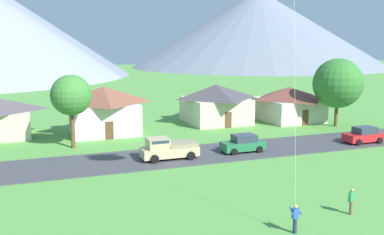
{
  "coord_description": "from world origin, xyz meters",
  "views": [
    {
      "loc": [
        -8.76,
        -7.41,
        10.58
      ],
      "look_at": [
        0.37,
        17.11,
        6.08
      ],
      "focal_mm": 41.15,
      "sensor_mm": 36.0,
      "label": 1
    }
  ],
  "objects_px": {
    "house_right_center": "(216,103)",
    "tree_center": "(71,95)",
    "watcher_person": "(352,201)",
    "tree_left_of_center": "(338,83)",
    "pickup_truck_sand_west_side": "(168,148)",
    "house_leftmost": "(104,109)",
    "house_rightmost": "(289,103)",
    "parked_car_green_west_end": "(243,144)",
    "parked_car_red_mid_west": "(364,135)"
  },
  "relations": [
    {
      "from": "house_leftmost",
      "to": "pickup_truck_sand_west_side",
      "type": "height_order",
      "value": "house_leftmost"
    },
    {
      "from": "tree_center",
      "to": "tree_left_of_center",
      "type": "bearing_deg",
      "value": 0.68
    },
    {
      "from": "tree_center",
      "to": "parked_car_green_west_end",
      "type": "height_order",
      "value": "tree_center"
    },
    {
      "from": "house_right_center",
      "to": "watcher_person",
      "type": "height_order",
      "value": "house_right_center"
    },
    {
      "from": "tree_left_of_center",
      "to": "tree_center",
      "type": "relative_size",
      "value": 1.16
    },
    {
      "from": "parked_car_green_west_end",
      "to": "watcher_person",
      "type": "xyz_separation_m",
      "value": [
        -0.82,
        -16.33,
        0.01
      ]
    },
    {
      "from": "house_rightmost",
      "to": "parked_car_green_west_end",
      "type": "bearing_deg",
      "value": -135.2
    },
    {
      "from": "house_right_center",
      "to": "parked_car_red_mid_west",
      "type": "xyz_separation_m",
      "value": [
        9.84,
        -16.61,
        -1.76
      ]
    },
    {
      "from": "house_leftmost",
      "to": "house_rightmost",
      "type": "bearing_deg",
      "value": 0.64
    },
    {
      "from": "house_rightmost",
      "to": "parked_car_red_mid_west",
      "type": "bearing_deg",
      "value": -90.65
    },
    {
      "from": "house_leftmost",
      "to": "parked_car_red_mid_west",
      "type": "height_order",
      "value": "house_leftmost"
    },
    {
      "from": "tree_left_of_center",
      "to": "parked_car_red_mid_west",
      "type": "xyz_separation_m",
      "value": [
        -3.53,
        -9.0,
        -4.59
      ]
    },
    {
      "from": "parked_car_red_mid_west",
      "to": "watcher_person",
      "type": "relative_size",
      "value": 2.51
    },
    {
      "from": "house_right_center",
      "to": "pickup_truck_sand_west_side",
      "type": "bearing_deg",
      "value": -126.31
    },
    {
      "from": "house_leftmost",
      "to": "pickup_truck_sand_west_side",
      "type": "distance_m",
      "value": 14.1
    },
    {
      "from": "house_right_center",
      "to": "parked_car_green_west_end",
      "type": "height_order",
      "value": "house_right_center"
    },
    {
      "from": "tree_center",
      "to": "parked_car_red_mid_west",
      "type": "height_order",
      "value": "tree_center"
    },
    {
      "from": "house_leftmost",
      "to": "tree_left_of_center",
      "type": "bearing_deg",
      "value": -10.93
    },
    {
      "from": "tree_center",
      "to": "pickup_truck_sand_west_side",
      "type": "height_order",
      "value": "tree_center"
    },
    {
      "from": "house_rightmost",
      "to": "pickup_truck_sand_west_side",
      "type": "distance_m",
      "value": 25.61
    },
    {
      "from": "house_leftmost",
      "to": "tree_left_of_center",
      "type": "height_order",
      "value": "tree_left_of_center"
    },
    {
      "from": "house_leftmost",
      "to": "pickup_truck_sand_west_side",
      "type": "bearing_deg",
      "value": -75.47
    },
    {
      "from": "house_rightmost",
      "to": "tree_left_of_center",
      "type": "xyz_separation_m",
      "value": [
        3.37,
        -5.76,
        3.1
      ]
    },
    {
      "from": "parked_car_green_west_end",
      "to": "parked_car_red_mid_west",
      "type": "relative_size",
      "value": 1.0
    },
    {
      "from": "tree_left_of_center",
      "to": "watcher_person",
      "type": "relative_size",
      "value": 5.13
    },
    {
      "from": "watcher_person",
      "to": "tree_center",
      "type": "bearing_deg",
      "value": 121.03
    },
    {
      "from": "house_right_center",
      "to": "tree_center",
      "type": "relative_size",
      "value": 1.15
    },
    {
      "from": "house_leftmost",
      "to": "house_rightmost",
      "type": "distance_m",
      "value": 25.04
    },
    {
      "from": "house_leftmost",
      "to": "watcher_person",
      "type": "distance_m",
      "value": 31.65
    },
    {
      "from": "house_rightmost",
      "to": "pickup_truck_sand_west_side",
      "type": "xyz_separation_m",
      "value": [
        -21.52,
        -13.82,
        -1.3
      ]
    },
    {
      "from": "house_right_center",
      "to": "watcher_person",
      "type": "relative_size",
      "value": 5.07
    },
    {
      "from": "house_leftmost",
      "to": "watcher_person",
      "type": "bearing_deg",
      "value": -70.96
    },
    {
      "from": "parked_car_green_west_end",
      "to": "pickup_truck_sand_west_side",
      "type": "relative_size",
      "value": 0.81
    },
    {
      "from": "house_leftmost",
      "to": "parked_car_green_west_end",
      "type": "xyz_separation_m",
      "value": [
        11.12,
        -13.53,
        -2.01
      ]
    },
    {
      "from": "parked_car_red_mid_west",
      "to": "pickup_truck_sand_west_side",
      "type": "height_order",
      "value": "pickup_truck_sand_west_side"
    },
    {
      "from": "tree_center",
      "to": "watcher_person",
      "type": "height_order",
      "value": "tree_center"
    },
    {
      "from": "watcher_person",
      "to": "pickup_truck_sand_west_side",
      "type": "bearing_deg",
      "value": 112.61
    },
    {
      "from": "parked_car_red_mid_west",
      "to": "pickup_truck_sand_west_side",
      "type": "xyz_separation_m",
      "value": [
        -21.35,
        0.94,
        0.19
      ]
    },
    {
      "from": "tree_left_of_center",
      "to": "house_leftmost",
      "type": "bearing_deg",
      "value": 169.07
    },
    {
      "from": "tree_center",
      "to": "pickup_truck_sand_west_side",
      "type": "xyz_separation_m",
      "value": [
        7.63,
        -7.67,
        -4.28
      ]
    },
    {
      "from": "house_right_center",
      "to": "tree_left_of_center",
      "type": "xyz_separation_m",
      "value": [
        13.37,
        -7.62,
        2.83
      ]
    },
    {
      "from": "pickup_truck_sand_west_side",
      "to": "tree_center",
      "type": "bearing_deg",
      "value": 134.85
    },
    {
      "from": "pickup_truck_sand_west_side",
      "to": "watcher_person",
      "type": "relative_size",
      "value": 3.11
    },
    {
      "from": "watcher_person",
      "to": "house_rightmost",
      "type": "bearing_deg",
      "value": 63.97
    },
    {
      "from": "tree_left_of_center",
      "to": "pickup_truck_sand_west_side",
      "type": "relative_size",
      "value": 1.65
    },
    {
      "from": "house_leftmost",
      "to": "house_right_center",
      "type": "relative_size",
      "value": 0.95
    },
    {
      "from": "tree_left_of_center",
      "to": "parked_car_red_mid_west",
      "type": "relative_size",
      "value": 2.04
    },
    {
      "from": "house_leftmost",
      "to": "tree_center",
      "type": "relative_size",
      "value": 1.09
    },
    {
      "from": "house_right_center",
      "to": "tree_center",
      "type": "distance_m",
      "value": 20.93
    },
    {
      "from": "house_leftmost",
      "to": "tree_left_of_center",
      "type": "relative_size",
      "value": 0.94
    }
  ]
}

